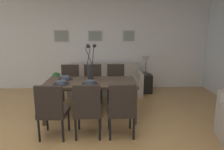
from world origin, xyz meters
TOP-DOWN VIEW (x-y plane):
  - ground_plane at (0.00, 0.00)m, footprint 9.00×9.00m
  - back_wall_panel at (0.00, 3.25)m, footprint 9.00×0.10m
  - dining_table at (0.28, 1.06)m, footprint 1.80×0.89m
  - dining_chair_near_left at (-0.28, 0.20)m, footprint 0.47×0.47m
  - dining_chair_near_right at (-0.28, 1.89)m, footprint 0.44×0.44m
  - dining_chair_far_left at (0.29, 0.22)m, footprint 0.44×0.44m
  - dining_chair_far_right at (0.27, 1.91)m, footprint 0.47×0.47m
  - dining_chair_mid_left at (0.83, 0.22)m, footprint 0.45×0.45m
  - dining_chair_mid_right at (0.83, 1.92)m, footprint 0.44×0.44m
  - centerpiece_vase at (0.28, 1.06)m, footprint 0.21×0.23m
  - placemat_near_left at (-0.26, 0.86)m, footprint 0.32×0.32m
  - bowl_near_left at (-0.26, 0.86)m, footprint 0.17×0.17m
  - placemat_near_right at (-0.26, 1.26)m, footprint 0.32×0.32m
  - bowl_near_right at (-0.26, 1.26)m, footprint 0.17×0.17m
  - placemat_far_left at (0.28, 0.86)m, footprint 0.32×0.32m
  - bowl_far_left at (0.28, 0.86)m, footprint 0.17×0.17m
  - sofa at (0.56, 2.70)m, footprint 2.01×0.84m
  - side_table at (1.69, 2.67)m, footprint 0.36×0.36m
  - table_lamp at (1.69, 2.67)m, footprint 0.22×0.22m
  - framed_picture_left at (-0.71, 3.18)m, footprint 0.42×0.03m
  - framed_picture_center at (0.28, 3.18)m, footprint 0.41×0.03m
  - framed_picture_right at (1.26, 3.18)m, footprint 0.34×0.03m
  - potted_plant at (-0.75, 2.33)m, footprint 0.36×0.36m

SIDE VIEW (x-z plane):
  - ground_plane at x=0.00m, z-range 0.00..0.00m
  - side_table at x=1.69m, z-range 0.00..0.52m
  - sofa at x=0.56m, z-range -0.12..0.68m
  - potted_plant at x=-0.75m, z-range 0.04..0.71m
  - dining_chair_near_left at x=-0.28m, z-range 0.05..0.97m
  - dining_chair_near_right at x=-0.28m, z-range 0.05..0.97m
  - dining_chair_far_left at x=0.29m, z-range 0.05..0.97m
  - dining_chair_far_right at x=0.27m, z-range 0.05..0.97m
  - dining_chair_mid_left at x=0.83m, z-range 0.05..0.97m
  - dining_chair_mid_right at x=0.83m, z-range 0.05..0.97m
  - dining_table at x=0.28m, z-range 0.29..1.03m
  - placemat_near_left at x=-0.26m, z-range 0.74..0.75m
  - placemat_near_right at x=-0.26m, z-range 0.74..0.75m
  - placemat_far_left at x=0.28m, z-range 0.74..0.75m
  - bowl_near_left at x=-0.26m, z-range 0.75..0.81m
  - bowl_near_right at x=-0.26m, z-range 0.75..0.81m
  - bowl_far_left at x=0.28m, z-range 0.75..0.81m
  - table_lamp at x=1.69m, z-range 0.64..1.15m
  - centerpiece_vase at x=0.28m, z-range 0.66..1.39m
  - back_wall_panel at x=0.00m, z-range 0.00..2.60m
  - framed_picture_center at x=0.28m, z-range 1.42..1.72m
  - framed_picture_left at x=-0.71m, z-range 1.40..1.74m
  - framed_picture_right at x=1.26m, z-range 1.41..1.73m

